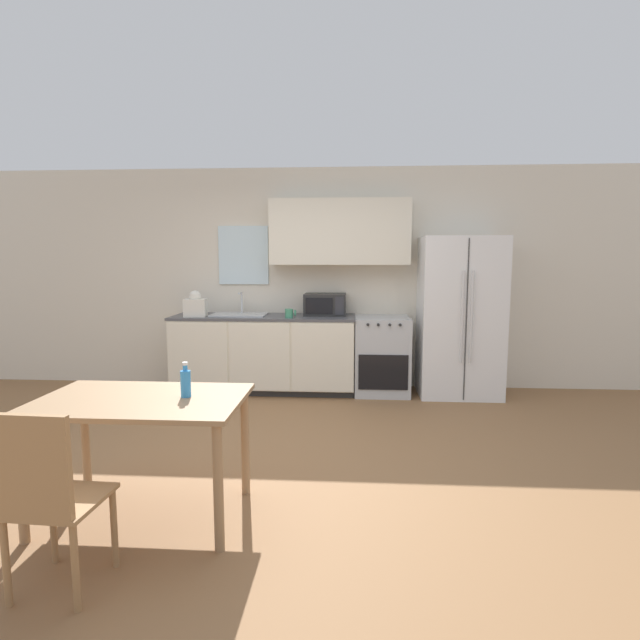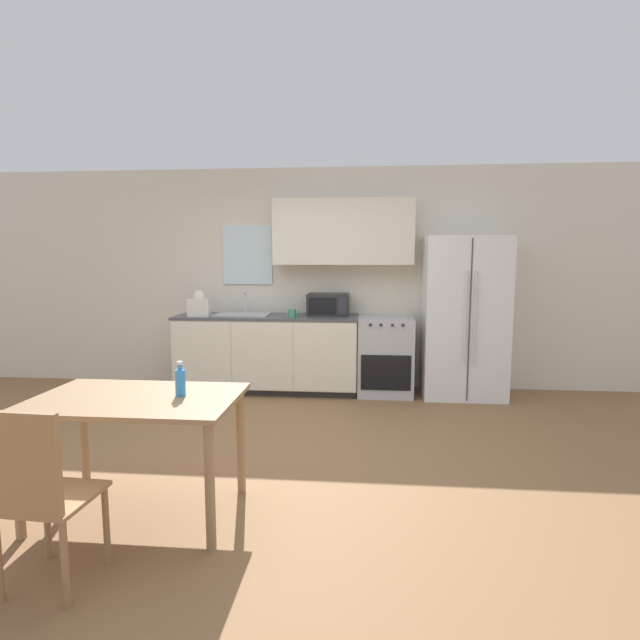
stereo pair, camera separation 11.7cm
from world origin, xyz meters
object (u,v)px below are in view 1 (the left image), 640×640
(coffee_mug, at_px, (290,313))
(drink_bottle, at_px, (186,383))
(oven_range, at_px, (382,355))
(refrigerator, at_px, (460,317))
(dining_table, at_px, (142,414))
(dining_chair_near, at_px, (46,491))
(microwave, at_px, (325,304))

(coffee_mug, xyz_separation_m, drink_bottle, (-0.29, -2.76, -0.12))
(coffee_mug, bearing_deg, oven_range, 10.65)
(refrigerator, bearing_deg, oven_range, 178.87)
(dining_table, bearing_deg, refrigerator, 49.65)
(dining_chair_near, height_order, drink_bottle, drink_bottle)
(oven_range, height_order, refrigerator, refrigerator)
(coffee_mug, bearing_deg, dining_table, -101.37)
(coffee_mug, height_order, dining_table, coffee_mug)
(dining_chair_near, bearing_deg, coffee_mug, 81.61)
(refrigerator, relative_size, dining_table, 1.48)
(dining_chair_near, bearing_deg, drink_bottle, 66.84)
(dining_table, xyz_separation_m, drink_bottle, (0.27, 0.04, 0.19))
(oven_range, bearing_deg, refrigerator, -1.13)
(oven_range, xyz_separation_m, microwave, (-0.68, 0.10, 0.59))
(microwave, distance_m, drink_bottle, 3.14)
(microwave, relative_size, coffee_mug, 3.90)
(refrigerator, xyz_separation_m, dining_table, (-2.53, -2.98, -0.27))
(dining_chair_near, bearing_deg, refrigerator, 57.22)
(coffee_mug, distance_m, dining_table, 2.87)
(dining_chair_near, bearing_deg, dining_table, 83.37)
(oven_range, bearing_deg, dining_table, -118.62)
(refrigerator, height_order, drink_bottle, refrigerator)
(coffee_mug, xyz_separation_m, dining_table, (-0.56, -2.80, -0.32))
(refrigerator, distance_m, dining_table, 3.92)
(oven_range, distance_m, dining_chair_near, 4.17)
(microwave, relative_size, dining_table, 0.40)
(dining_chair_near, distance_m, drink_bottle, 0.96)
(oven_range, height_order, coffee_mug, coffee_mug)
(refrigerator, distance_m, microwave, 1.59)
(oven_range, bearing_deg, drink_bottle, -114.83)
(microwave, bearing_deg, drink_bottle, -102.61)
(dining_table, distance_m, drink_bottle, 0.33)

